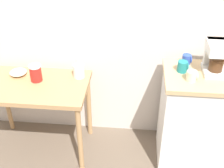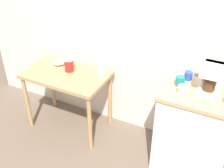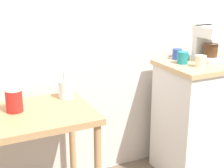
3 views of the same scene
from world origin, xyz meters
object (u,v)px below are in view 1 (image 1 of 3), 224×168
(canister_enamel, at_px, (36,73))
(mug_dark_teal, at_px, (183,67))
(mug_small_cream, at_px, (192,76))
(glass_carafe_vase, at_px, (79,70))
(bowl_stoneware, at_px, (18,72))
(mug_blue, at_px, (187,59))
(coffee_maker, at_px, (217,56))

(canister_enamel, distance_m, mug_dark_teal, 1.23)
(mug_small_cream, bearing_deg, mug_dark_teal, 112.99)
(glass_carafe_vase, xyz_separation_m, mug_dark_teal, (0.87, -0.11, 0.15))
(bowl_stoneware, height_order, mug_small_cream, mug_small_cream)
(bowl_stoneware, bearing_deg, mug_blue, 1.61)
(coffee_maker, bearing_deg, mug_dark_teal, -173.87)
(glass_carafe_vase, relative_size, canister_enamel, 1.24)
(bowl_stoneware, height_order, mug_dark_teal, mug_dark_teal)
(coffee_maker, xyz_separation_m, mug_dark_teal, (-0.25, -0.03, -0.10))
(bowl_stoneware, xyz_separation_m, mug_small_cream, (1.47, -0.22, 0.18))
(glass_carafe_vase, distance_m, coffee_maker, 1.15)
(mug_dark_teal, distance_m, mug_small_cream, 0.14)
(bowl_stoneware, relative_size, mug_blue, 1.82)
(bowl_stoneware, bearing_deg, mug_small_cream, -8.58)
(bowl_stoneware, xyz_separation_m, mug_dark_teal, (1.41, -0.09, 0.19))
(glass_carafe_vase, bearing_deg, coffee_maker, -4.30)
(coffee_maker, xyz_separation_m, mug_small_cream, (-0.20, -0.16, -0.10))
(bowl_stoneware, relative_size, mug_dark_teal, 1.68)
(mug_small_cream, height_order, mug_blue, same)
(glass_carafe_vase, xyz_separation_m, coffee_maker, (1.12, -0.08, 0.25))
(glass_carafe_vase, relative_size, mug_small_cream, 2.15)
(mug_dark_teal, distance_m, mug_blue, 0.14)
(coffee_maker, xyz_separation_m, mug_blue, (-0.21, 0.10, -0.10))
(coffee_maker, distance_m, mug_blue, 0.25)
(mug_dark_teal, bearing_deg, glass_carafe_vase, 172.69)
(canister_enamel, bearing_deg, bowl_stoneware, 158.99)
(coffee_maker, height_order, mug_blue, coffee_maker)
(bowl_stoneware, distance_m, coffee_maker, 1.69)
(glass_carafe_vase, xyz_separation_m, canister_enamel, (-0.36, -0.10, 0.01))
(mug_blue, bearing_deg, bowl_stoneware, -178.39)
(bowl_stoneware, relative_size, canister_enamel, 1.01)
(mug_small_cream, relative_size, mug_blue, 1.04)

